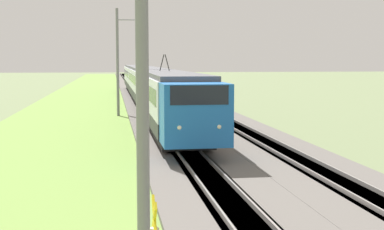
{
  "coord_description": "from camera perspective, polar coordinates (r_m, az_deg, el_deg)",
  "views": [
    {
      "loc": [
        -3.41,
        3.46,
        4.55
      ],
      "look_at": [
        19.53,
        0.0,
        2.17
      ],
      "focal_mm": 50.0,
      "sensor_mm": 36.0,
      "label": 1
    }
  ],
  "objects": [
    {
      "name": "ballast_main",
      "position": [
        53.7,
        -4.85,
        1.14
      ],
      "size": [
        240.0,
        4.4,
        0.3
      ],
      "color": "#605B56",
      "rests_on": "ground"
    },
    {
      "name": "track_main",
      "position": [
        53.7,
        -4.85,
        1.15
      ],
      "size": [
        240.0,
        1.57,
        0.45
      ],
      "color": "#4C4238",
      "rests_on": "ground"
    },
    {
      "name": "ballast_adjacent",
      "position": [
        54.16,
        -0.19,
        1.2
      ],
      "size": [
        240.0,
        4.4,
        0.3
      ],
      "color": "#605B56",
      "rests_on": "ground"
    },
    {
      "name": "grass_verge",
      "position": [
        53.63,
        -10.62,
        0.96
      ],
      "size": [
        240.0,
        12.13,
        0.12
      ],
      "color": "olive",
      "rests_on": "ground"
    },
    {
      "name": "catenary_mast_mid",
      "position": [
        43.01,
        -7.86,
        5.69
      ],
      "size": [
        0.22,
        2.56,
        8.63
      ],
      "color": "slate",
      "rests_on": "ground"
    },
    {
      "name": "track_adjacent",
      "position": [
        54.16,
        -0.19,
        1.22
      ],
      "size": [
        240.0,
        1.57,
        0.45
      ],
      "color": "#4C4238",
      "rests_on": "ground"
    },
    {
      "name": "passenger_train",
      "position": [
        52.55,
        -4.8,
        3.39
      ],
      "size": [
        62.38,
        2.97,
        4.93
      ],
      "rotation": [
        0.0,
        0.0,
        3.14
      ],
      "color": "blue",
      "rests_on": "ground"
    },
    {
      "name": "catenary_mast_near",
      "position": [
        8.9,
        -4.94,
        4.5
      ],
      "size": [
        0.22,
        2.56,
        8.39
      ],
      "color": "slate",
      "rests_on": "ground"
    }
  ]
}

